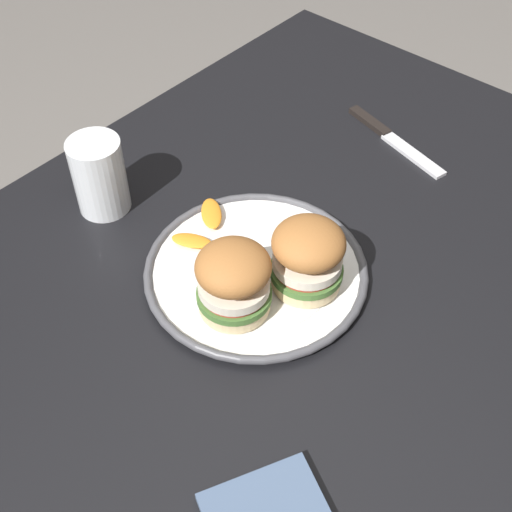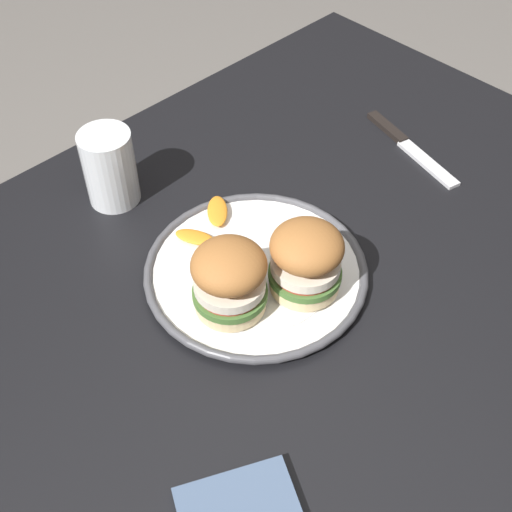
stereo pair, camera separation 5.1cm
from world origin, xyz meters
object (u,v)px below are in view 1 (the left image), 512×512
object	(u,v)px
sandwich_half_left	(308,256)
dinner_plate	(256,271)
dining_table	(282,318)
sandwich_half_right	(232,278)
table_knife	(389,137)
drinking_glass	(100,180)

from	to	relation	value
sandwich_half_left	dinner_plate	bearing A→B (deg)	-70.54
dining_table	sandwich_half_right	world-z (taller)	sandwich_half_right
sandwich_half_left	table_knife	world-z (taller)	sandwich_half_left
table_knife	dinner_plate	bearing A→B (deg)	5.07
dining_table	table_knife	bearing A→B (deg)	-170.73
dining_table	sandwich_half_right	bearing A→B (deg)	-1.80
dinner_plate	drinking_glass	world-z (taller)	drinking_glass
dinner_plate	sandwich_half_left	size ratio (longest dim) A/B	2.40
sandwich_half_left	sandwich_half_right	world-z (taller)	same
sandwich_half_right	dinner_plate	bearing A→B (deg)	-164.03
sandwich_half_left	drinking_glass	bearing A→B (deg)	-78.66
sandwich_half_left	drinking_glass	distance (m)	0.34
table_knife	drinking_glass	bearing A→B (deg)	-28.73
dining_table	sandwich_half_right	distance (m)	0.20
drinking_glass	table_knife	world-z (taller)	drinking_glass
dinner_plate	drinking_glass	size ratio (longest dim) A/B	2.60
sandwich_half_right	table_knife	distance (m)	0.45
dining_table	sandwich_half_left	distance (m)	0.18
dinner_plate	table_knife	world-z (taller)	dinner_plate
dining_table	drinking_glass	size ratio (longest dim) A/B	10.20
sandwich_half_right	sandwich_half_left	bearing A→B (deg)	152.71
table_knife	dining_table	bearing A→B (deg)	9.27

